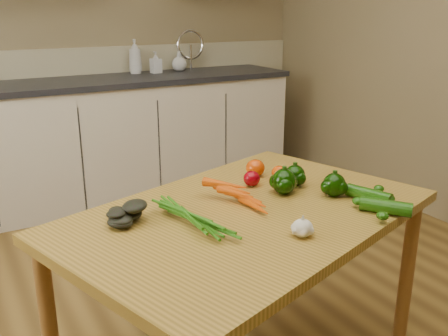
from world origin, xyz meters
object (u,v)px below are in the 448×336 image
table (247,230)px  pepper_b (295,176)px  soap_bottle_a (135,56)px  carrot_bunch (223,201)px  leafy_greens (117,208)px  zucchini_a (369,195)px  pepper_a (284,182)px  garlic_bulb (302,228)px  soap_bottle_c (179,61)px  tomato_a (252,178)px  zucchini_b (386,207)px  soap_bottle_b (156,62)px  tomato_c (279,173)px  pepper_c (334,185)px  tomato_b (255,168)px

table → pepper_b: (0.30, 0.12, 0.12)m
soap_bottle_a → carrot_bunch: soap_bottle_a is taller
soap_bottle_a → leafy_greens: (-0.90, -2.21, -0.28)m
pepper_b → zucchini_a: (0.13, -0.27, -0.02)m
soap_bottle_a → carrot_bunch: 2.38m
pepper_a → garlic_bulb: bearing=-117.7°
soap_bottle_c → garlic_bulb: (-0.80, -2.60, -0.25)m
tomato_a → zucchini_b: (0.25, -0.47, -0.01)m
soap_bottle_b → tomato_c: 2.12m
table → carrot_bunch: carrot_bunch is taller
carrot_bunch → pepper_c: (0.43, -0.09, 0.01)m
pepper_a → soap_bottle_a: bearing=83.6°
pepper_a → pepper_b: size_ratio=1.14×
soap_bottle_a → carrot_bunch: size_ratio=1.06×
table → leafy_greens: size_ratio=8.02×
garlic_bulb → tomato_a: size_ratio=0.99×
garlic_bulb → table: bearing=98.0°
leafy_greens → tomato_c: bearing=6.0°
pepper_a → soap_bottle_c: bearing=74.7°
soap_bottle_c → zucchini_b: (-0.43, -2.60, -0.25)m
soap_bottle_c → leafy_greens: soap_bottle_c is taller
table → tomato_a: bearing=36.1°
leafy_greens → pepper_b: 0.73m
garlic_bulb → pepper_c: (0.33, 0.22, 0.02)m
table → soap_bottle_b: 2.40m
carrot_bunch → zucchini_b: bearing=-50.8°
table → pepper_c: bearing=-24.0°
soap_bottle_b → tomato_a: soap_bottle_b is taller
soap_bottle_c → soap_bottle_a: bearing=129.9°
pepper_b → tomato_a: size_ratio=1.25×
tomato_c → pepper_a: bearing=-119.8°
table → zucchini_b: size_ratio=8.60×
zucchini_a → pepper_b: bearing=116.4°
soap_bottle_b → pepper_b: 2.21m
carrot_bunch → pepper_a: (0.28, 0.03, 0.02)m
tomato_b → tomato_c: 0.10m
garlic_bulb → tomato_b: tomato_b is taller
soap_bottle_a → zucchini_b: bearing=104.4°
garlic_bulb → tomato_a: bearing=76.1°
garlic_bulb → pepper_a: bearing=62.3°
garlic_bulb → tomato_c: tomato_c is taller
soap_bottle_b → zucchini_b: (-0.22, -2.56, -0.25)m
zucchini_a → table: bearing=161.4°
garlic_bulb → soap_bottle_c: bearing=72.9°
soap_bottle_c → tomato_a: 2.25m
soap_bottle_a → tomato_b: (-0.24, -2.05, -0.29)m
table → zucchini_b: (0.40, -0.27, 0.10)m
pepper_c → tomato_a: pepper_c is taller
pepper_c → garlic_bulb: bearing=-146.0°
soap_bottle_c → pepper_a: size_ratio=1.60×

